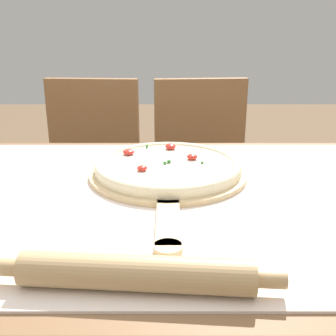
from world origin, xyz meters
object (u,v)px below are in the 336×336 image
Objects in this scene: pizza at (168,166)px; chair_left at (91,174)px; pizza_peel at (168,176)px; rolling_pin at (134,273)px; chair_right at (202,174)px.

pizza is 0.40× the size of chair_left.
chair_left is (-0.32, 0.66, -0.26)m from pizza.
pizza is at bearing -60.80° from chair_left.
rolling_pin reaches higher than pizza_peel.
chair_left reaches higher than rolling_pin.
pizza_peel is 0.03m from pizza.
chair_left is 0.46m from chair_right.
pizza is 0.40× the size of chair_right.
chair_right is at bearing 77.87° from pizza.
pizza_peel is at bearing -61.47° from chair_left.
chair_right is (0.14, 0.66, -0.26)m from pizza.
pizza is 0.72m from chair_right.
rolling_pin is 0.47× the size of chair_left.
rolling_pin is at bearing -104.58° from chair_right.
pizza_peel is 1.63× the size of pizza.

